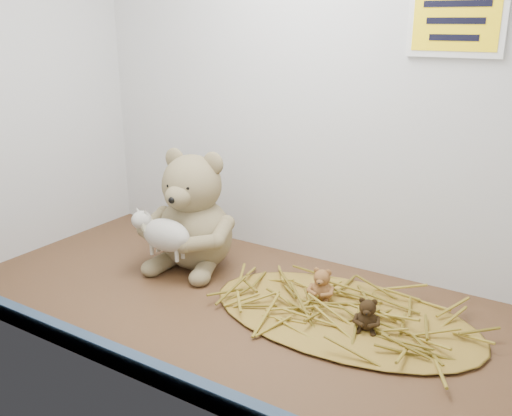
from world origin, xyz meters
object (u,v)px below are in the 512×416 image
Objects in this scene: toy_lamb at (166,235)px; mini_teddy_brown at (367,313)px; main_teddy at (194,209)px; mini_teddy_tan at (322,283)px.

toy_lamb is 2.47× the size of mini_teddy_brown.
main_teddy reaches higher than toy_lamb.
mini_teddy_brown is (12.29, -6.19, -0.30)cm from mini_teddy_tan.
mini_teddy_tan reaches higher than mini_teddy_brown.
mini_teddy_brown is (46.09, -7.84, -9.60)cm from main_teddy.
mini_teddy_tan is 1.10× the size of mini_teddy_brown.
toy_lamb is at bearing -98.90° from main_teddy.
main_teddy is 47.73cm from mini_teddy_brown.
main_teddy reaches higher than mini_teddy_tan.
toy_lamb reaches higher than mini_teddy_tan.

